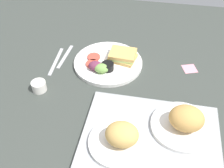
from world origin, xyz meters
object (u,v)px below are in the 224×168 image
(bread_plate_far, at_px, (120,138))
(sticky_note, at_px, (190,69))
(espresso_cup, at_px, (39,86))
(knife, at_px, (56,61))
(serving_tray, at_px, (151,137))
(fork, at_px, (65,56))
(bread_plate_near, at_px, (185,122))
(plate_with_salad, at_px, (109,62))

(bread_plate_far, distance_m, sticky_note, 0.50)
(espresso_cup, height_order, knife, espresso_cup)
(serving_tray, bearing_deg, sticky_note, -109.80)
(fork, bearing_deg, bread_plate_far, 41.14)
(bread_plate_near, relative_size, plate_with_salad, 0.72)
(serving_tray, height_order, espresso_cup, espresso_cup)
(knife, bearing_deg, bread_plate_far, 40.21)
(plate_with_salad, height_order, espresso_cup, plate_with_salad)
(knife, distance_m, sticky_note, 0.58)
(bread_plate_near, relative_size, knife, 1.11)
(knife, height_order, sticky_note, knife)
(sticky_note, bearing_deg, fork, 1.06)
(espresso_cup, height_order, sticky_note, espresso_cup)
(bread_plate_near, xyz_separation_m, sticky_note, (-0.04, -0.34, -0.05))
(serving_tray, relative_size, sticky_note, 8.04)
(bread_plate_near, bearing_deg, knife, -28.01)
(espresso_cup, bearing_deg, knife, -91.90)
(plate_with_salad, distance_m, espresso_cup, 0.31)
(bread_plate_far, bearing_deg, plate_with_salad, -74.95)
(espresso_cup, distance_m, knife, 0.18)
(knife, xyz_separation_m, sticky_note, (-0.58, -0.05, -0.00))
(espresso_cup, bearing_deg, fork, -99.23)
(serving_tray, xyz_separation_m, plate_with_salad, (0.20, -0.35, 0.01))
(bread_plate_near, xyz_separation_m, fork, (0.51, -0.33, -0.05))
(bread_plate_near, bearing_deg, sticky_note, -95.96)
(plate_with_salad, bearing_deg, serving_tray, 119.85)
(fork, bearing_deg, sticky_note, 95.79)
(espresso_cup, xyz_separation_m, fork, (-0.04, -0.22, -0.02))
(knife, relative_size, sticky_note, 3.39)
(fork, relative_size, sticky_note, 3.04)
(serving_tray, bearing_deg, bread_plate_near, -155.14)
(knife, bearing_deg, serving_tray, 50.97)
(knife, bearing_deg, plate_with_salad, 92.33)
(espresso_cup, bearing_deg, serving_tray, 160.74)
(plate_with_salad, distance_m, fork, 0.21)
(espresso_cup, relative_size, fork, 0.33)
(plate_with_salad, relative_size, sticky_note, 5.27)
(bread_plate_far, distance_m, plate_with_salad, 0.42)
(bread_plate_near, height_order, plate_with_salad, bread_plate_near)
(serving_tray, distance_m, fork, 0.56)
(espresso_cup, distance_m, sticky_note, 0.63)
(bread_plate_near, relative_size, bread_plate_far, 1.09)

